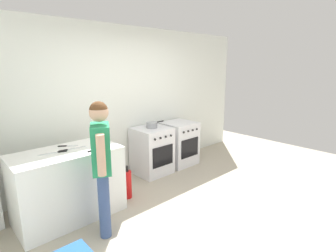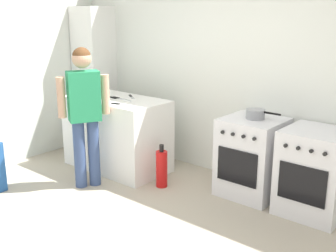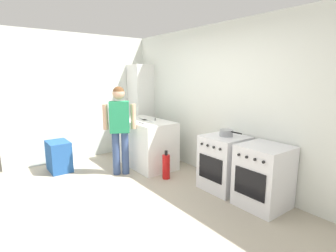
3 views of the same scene
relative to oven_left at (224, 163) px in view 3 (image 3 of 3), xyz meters
name	(u,v)px [view 3 (image 3 of 3)]	position (x,y,z in m)	size (l,w,h in m)	color
ground_plane	(123,210)	(-0.35, -1.58, -0.43)	(8.00, 8.00, 0.00)	#ADA38E
back_wall	(225,103)	(-0.35, 0.37, 0.87)	(6.00, 0.10, 2.60)	silver
side_wall_left	(81,97)	(-2.95, -1.18, 0.87)	(0.10, 3.10, 2.60)	silver
counter_unit	(145,143)	(-1.70, -0.38, 0.02)	(1.30, 0.70, 0.90)	white
oven_left	(224,163)	(0.00, 0.00, 0.00)	(0.61, 0.62, 0.85)	silver
oven_right	(263,176)	(0.69, 0.00, 0.00)	(0.61, 0.62, 0.85)	silver
pot	(226,133)	(0.01, 0.01, 0.48)	(0.38, 0.20, 0.10)	gray
knife_bread	(148,121)	(-1.62, -0.36, 0.48)	(0.35, 0.05, 0.01)	silver
knife_utility	(155,120)	(-1.61, -0.20, 0.48)	(0.23, 0.16, 0.01)	silver
knife_carving	(142,119)	(-1.83, -0.37, 0.48)	(0.33, 0.10, 0.01)	silver
knife_paring	(143,123)	(-1.43, -0.59, 0.48)	(0.21, 0.09, 0.01)	silver
person	(120,123)	(-1.54, -1.00, 0.50)	(0.34, 0.51, 1.57)	#384C7A
fire_extinguisher	(166,166)	(-0.87, -0.48, -0.21)	(0.13, 0.13, 0.50)	red
recycling_crate_lower	(59,163)	(-2.38, -1.85, -0.29)	(0.52, 0.36, 0.28)	#235193
recycling_crate_upper	(58,149)	(-2.38, -1.85, -0.01)	(0.52, 0.36, 0.28)	#235193
larder_cabinet	(141,108)	(-2.65, 0.10, 0.57)	(0.48, 0.44, 2.00)	white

